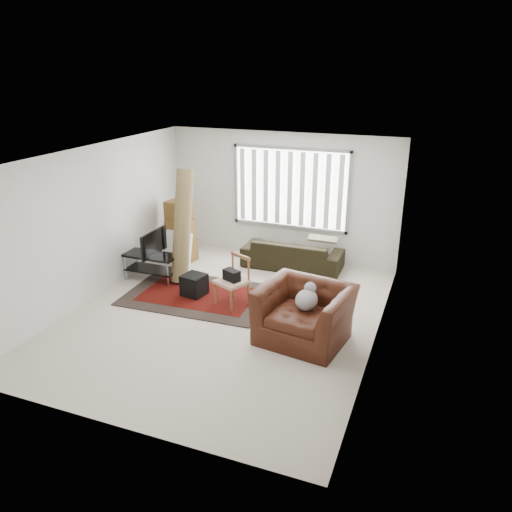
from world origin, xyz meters
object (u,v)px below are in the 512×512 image
Objects in this scene: tv_stand at (152,261)px; moving_boxes at (180,234)px; side_chair at (233,279)px; sofa at (293,250)px; armchair at (304,310)px.

moving_boxes is (0.05, 1.09, 0.24)m from tv_stand.
tv_stand is 1.17× the size of side_chair.
sofa is 2.92m from armchair.
sofa is 1.37× the size of armchair.
moving_boxes reaches higher than armchair.
moving_boxes is 2.43m from side_chair.
moving_boxes is 4.04m from armchair.
tv_stand is at bearing -169.01° from side_chair.
sofa is at bearing 119.36° from armchair.
armchair reaches higher than sofa.
side_chair reaches higher than tv_stand.
sofa is (2.34, 0.50, -0.22)m from moving_boxes.
sofa is at bearing 12.14° from moving_boxes.
moving_boxes is 1.47× the size of side_chair.
armchair reaches higher than side_chair.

